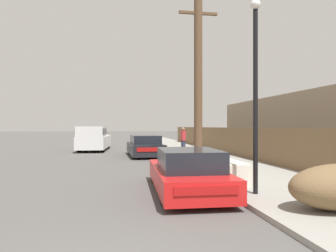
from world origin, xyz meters
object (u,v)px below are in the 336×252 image
object	(u,v)px
utility_pole	(198,79)
pedestrian	(183,140)
street_lamp	(255,82)
pickup_truck	(94,139)
parked_sports_car_red	(187,173)
discarded_fridge	(228,171)
car_parked_mid	(145,146)

from	to	relation	value
utility_pole	pedestrian	world-z (taller)	utility_pole
street_lamp	pedestrian	size ratio (longest dim) A/B	3.00
pickup_truck	street_lamp	bearing A→B (deg)	112.24
parked_sports_car_red	street_lamp	distance (m)	3.05
utility_pole	discarded_fridge	bearing A→B (deg)	-93.13
pickup_truck	utility_pole	world-z (taller)	utility_pole
parked_sports_car_red	car_parked_mid	size ratio (longest dim) A/B	0.96
discarded_fridge	pickup_truck	distance (m)	15.19
car_parked_mid	street_lamp	size ratio (longest dim) A/B	0.94
pedestrian	car_parked_mid	bearing A→B (deg)	-163.51
car_parked_mid	pickup_truck	distance (m)	5.74
street_lamp	pedestrian	distance (m)	12.30
discarded_fridge	street_lamp	bearing A→B (deg)	-87.28
car_parked_mid	pickup_truck	bearing A→B (deg)	124.56
car_parked_mid	street_lamp	world-z (taller)	street_lamp
parked_sports_car_red	pedestrian	xyz separation A→B (m)	(2.36, 11.17, 0.41)
discarded_fridge	pedestrian	xyz separation A→B (m)	(0.88, 10.47, 0.52)
discarded_fridge	pedestrian	size ratio (longest dim) A/B	1.03
car_parked_mid	pedestrian	bearing A→B (deg)	14.05
street_lamp	discarded_fridge	bearing A→B (deg)	93.52
pickup_truck	street_lamp	xyz separation A→B (m)	(5.28, -15.91, 2.07)
parked_sports_car_red	street_lamp	size ratio (longest dim) A/B	0.90
parked_sports_car_red	pickup_truck	world-z (taller)	pickup_truck
discarded_fridge	car_parked_mid	xyz separation A→B (m)	(-1.72, 9.70, 0.16)
utility_pole	pedestrian	size ratio (longest dim) A/B	4.61
street_lamp	utility_pole	bearing A→B (deg)	88.67
utility_pole	pedestrian	bearing A→B (deg)	83.95
parked_sports_car_red	utility_pole	size ratio (longest dim) A/B	0.59
pickup_truck	parked_sports_car_red	bearing A→B (deg)	107.79
utility_pole	street_lamp	size ratio (longest dim) A/B	1.54
discarded_fridge	utility_pole	xyz separation A→B (m)	(0.24, 4.42, 3.57)
discarded_fridge	parked_sports_car_red	bearing A→B (deg)	-155.40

